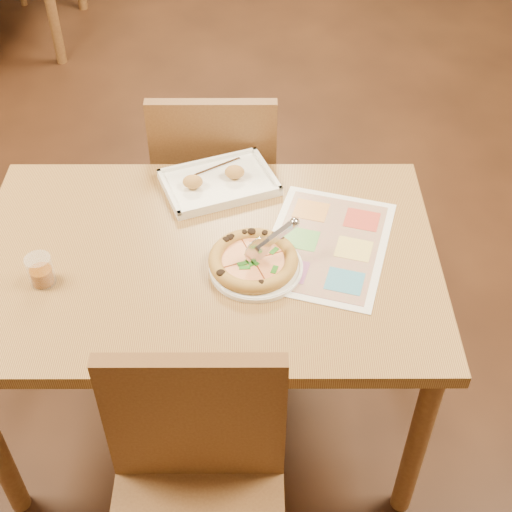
{
  "coord_description": "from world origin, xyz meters",
  "views": [
    {
      "loc": [
        0.14,
        -1.44,
        2.09
      ],
      "look_at": [
        0.14,
        -0.06,
        0.77
      ],
      "focal_mm": 50.0,
      "sensor_mm": 36.0,
      "label": 1
    }
  ],
  "objects_px": {
    "plate": "(256,267)",
    "chair_far": "(216,170)",
    "glass_tumbler": "(41,272)",
    "menu": "(327,244)",
    "chair_near": "(196,481)",
    "pizza": "(253,260)",
    "dining_table": "(207,276)",
    "pizza_cutter": "(270,241)",
    "appetizer_tray": "(218,183)"
  },
  "relations": [
    {
      "from": "chair_far",
      "to": "appetizer_tray",
      "type": "distance_m",
      "value": 0.34
    },
    {
      "from": "dining_table",
      "to": "appetizer_tray",
      "type": "relative_size",
      "value": 3.3
    },
    {
      "from": "dining_table",
      "to": "chair_far",
      "type": "relative_size",
      "value": 2.77
    },
    {
      "from": "chair_near",
      "to": "appetizer_tray",
      "type": "relative_size",
      "value": 1.19
    },
    {
      "from": "dining_table",
      "to": "glass_tumbler",
      "type": "height_order",
      "value": "glass_tumbler"
    },
    {
      "from": "chair_near",
      "to": "chair_far",
      "type": "bearing_deg",
      "value": 90.0
    },
    {
      "from": "glass_tumbler",
      "to": "menu",
      "type": "xyz_separation_m",
      "value": [
        0.77,
        0.15,
        -0.04
      ]
    },
    {
      "from": "chair_far",
      "to": "glass_tumbler",
      "type": "relative_size",
      "value": 5.42
    },
    {
      "from": "appetizer_tray",
      "to": "glass_tumbler",
      "type": "bearing_deg",
      "value": -137.59
    },
    {
      "from": "plate",
      "to": "appetizer_tray",
      "type": "distance_m",
      "value": 0.38
    },
    {
      "from": "dining_table",
      "to": "plate",
      "type": "height_order",
      "value": "plate"
    },
    {
      "from": "pizza_cutter",
      "to": "glass_tumbler",
      "type": "height_order",
      "value": "pizza_cutter"
    },
    {
      "from": "chair_near",
      "to": "plate",
      "type": "distance_m",
      "value": 0.59
    },
    {
      "from": "chair_near",
      "to": "pizza_cutter",
      "type": "distance_m",
      "value": 0.64
    },
    {
      "from": "chair_near",
      "to": "pizza",
      "type": "height_order",
      "value": "chair_near"
    },
    {
      "from": "menu",
      "to": "chair_near",
      "type": "bearing_deg",
      "value": -118.07
    },
    {
      "from": "pizza",
      "to": "appetizer_tray",
      "type": "height_order",
      "value": "appetizer_tray"
    },
    {
      "from": "pizza",
      "to": "glass_tumbler",
      "type": "bearing_deg",
      "value": -174.34
    },
    {
      "from": "pizza",
      "to": "menu",
      "type": "relative_size",
      "value": 0.53
    },
    {
      "from": "pizza",
      "to": "appetizer_tray",
      "type": "relative_size",
      "value": 0.62
    },
    {
      "from": "chair_near",
      "to": "plate",
      "type": "bearing_deg",
      "value": 75.43
    },
    {
      "from": "plate",
      "to": "dining_table",
      "type": "bearing_deg",
      "value": 158.04
    },
    {
      "from": "dining_table",
      "to": "pizza_cutter",
      "type": "relative_size",
      "value": 9.23
    },
    {
      "from": "glass_tumbler",
      "to": "menu",
      "type": "bearing_deg",
      "value": 10.67
    },
    {
      "from": "chair_far",
      "to": "pizza_cutter",
      "type": "distance_m",
      "value": 0.7
    },
    {
      "from": "chair_near",
      "to": "chair_far",
      "type": "height_order",
      "value": "same"
    },
    {
      "from": "plate",
      "to": "glass_tumbler",
      "type": "bearing_deg",
      "value": -175.22
    },
    {
      "from": "pizza",
      "to": "appetizer_tray",
      "type": "xyz_separation_m",
      "value": [
        -0.11,
        0.36,
        -0.01
      ]
    },
    {
      "from": "menu",
      "to": "appetizer_tray",
      "type": "bearing_deg",
      "value": 139.67
    },
    {
      "from": "chair_far",
      "to": "glass_tumbler",
      "type": "xyz_separation_m",
      "value": [
        -0.43,
        -0.71,
        0.19
      ]
    },
    {
      "from": "dining_table",
      "to": "menu",
      "type": "bearing_deg",
      "value": 6.74
    },
    {
      "from": "plate",
      "to": "glass_tumbler",
      "type": "relative_size",
      "value": 2.96
    },
    {
      "from": "dining_table",
      "to": "pizza_cutter",
      "type": "height_order",
      "value": "pizza_cutter"
    },
    {
      "from": "dining_table",
      "to": "chair_far",
      "type": "xyz_separation_m",
      "value": [
        -0.0,
        0.6,
        -0.07
      ]
    },
    {
      "from": "dining_table",
      "to": "pizza_cutter",
      "type": "xyz_separation_m",
      "value": [
        0.18,
        -0.03,
        0.17
      ]
    },
    {
      "from": "glass_tumbler",
      "to": "menu",
      "type": "height_order",
      "value": "glass_tumbler"
    },
    {
      "from": "plate",
      "to": "appetizer_tray",
      "type": "height_order",
      "value": "appetizer_tray"
    },
    {
      "from": "pizza_cutter",
      "to": "menu",
      "type": "height_order",
      "value": "pizza_cutter"
    },
    {
      "from": "plate",
      "to": "pizza",
      "type": "height_order",
      "value": "pizza"
    },
    {
      "from": "plate",
      "to": "pizza_cutter",
      "type": "relative_size",
      "value": 1.82
    },
    {
      "from": "dining_table",
      "to": "plate",
      "type": "distance_m",
      "value": 0.18
    },
    {
      "from": "appetizer_tray",
      "to": "glass_tumbler",
      "type": "xyz_separation_m",
      "value": [
        -0.45,
        -0.41,
        0.02
      ]
    },
    {
      "from": "pizza_cutter",
      "to": "plate",
      "type": "bearing_deg",
      "value": 178.98
    },
    {
      "from": "pizza",
      "to": "pizza_cutter",
      "type": "bearing_deg",
      "value": 17.88
    },
    {
      "from": "plate",
      "to": "chair_far",
      "type": "bearing_deg",
      "value": 102.13
    },
    {
      "from": "dining_table",
      "to": "plate",
      "type": "bearing_deg",
      "value": -21.96
    },
    {
      "from": "glass_tumbler",
      "to": "chair_far",
      "type": "bearing_deg",
      "value": 58.77
    },
    {
      "from": "plate",
      "to": "menu",
      "type": "bearing_deg",
      "value": 25.91
    },
    {
      "from": "dining_table",
      "to": "appetizer_tray",
      "type": "distance_m",
      "value": 0.33
    },
    {
      "from": "dining_table",
      "to": "chair_near",
      "type": "bearing_deg",
      "value": -90.0
    }
  ]
}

